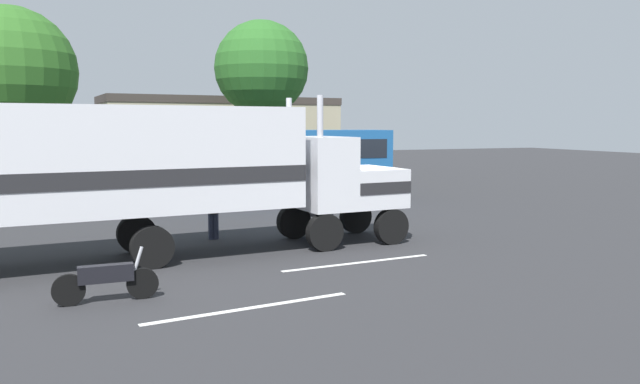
{
  "coord_description": "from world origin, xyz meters",
  "views": [
    {
      "loc": [
        -8.62,
        -17.97,
        3.67
      ],
      "look_at": [
        -1.4,
        -0.56,
        1.6
      ],
      "focal_mm": 34.61,
      "sensor_mm": 36.0,
      "label": 1
    }
  ],
  "objects_px": {
    "semi_truck": "(146,167)",
    "tree_left": "(10,71)",
    "motorcycle": "(107,279)",
    "person_bystander": "(213,211)",
    "parked_car": "(58,193)",
    "parked_bus": "(276,158)",
    "tree_center": "(262,68)"
  },
  "relations": [
    {
      "from": "semi_truck",
      "to": "tree_left",
      "type": "distance_m",
      "value": 20.77
    },
    {
      "from": "tree_left",
      "to": "motorcycle",
      "type": "bearing_deg",
      "value": -82.39
    },
    {
      "from": "person_bystander",
      "to": "parked_car",
      "type": "height_order",
      "value": "person_bystander"
    },
    {
      "from": "semi_truck",
      "to": "parked_bus",
      "type": "distance_m",
      "value": 12.99
    },
    {
      "from": "parked_car",
      "to": "tree_center",
      "type": "distance_m",
      "value": 16.05
    },
    {
      "from": "semi_truck",
      "to": "tree_center",
      "type": "bearing_deg",
      "value": 64.64
    },
    {
      "from": "parked_car",
      "to": "tree_center",
      "type": "relative_size",
      "value": 0.47
    },
    {
      "from": "person_bystander",
      "to": "tree_left",
      "type": "distance_m",
      "value": 19.64
    },
    {
      "from": "motorcycle",
      "to": "tree_center",
      "type": "height_order",
      "value": "tree_center"
    },
    {
      "from": "parked_bus",
      "to": "motorcycle",
      "type": "xyz_separation_m",
      "value": [
        -8.57,
        -14.62,
        -1.58
      ]
    },
    {
      "from": "parked_bus",
      "to": "parked_car",
      "type": "height_order",
      "value": "parked_bus"
    },
    {
      "from": "tree_left",
      "to": "tree_center",
      "type": "distance_m",
      "value": 13.92
    },
    {
      "from": "parked_bus",
      "to": "motorcycle",
      "type": "height_order",
      "value": "parked_bus"
    },
    {
      "from": "person_bystander",
      "to": "tree_center",
      "type": "distance_m",
      "value": 19.92
    },
    {
      "from": "motorcycle",
      "to": "tree_left",
      "type": "bearing_deg",
      "value": 97.61
    },
    {
      "from": "parked_bus",
      "to": "person_bystander",
      "type": "bearing_deg",
      "value": -120.38
    },
    {
      "from": "person_bystander",
      "to": "tree_center",
      "type": "relative_size",
      "value": 0.16
    },
    {
      "from": "motorcycle",
      "to": "parked_car",
      "type": "bearing_deg",
      "value": 93.97
    },
    {
      "from": "tree_center",
      "to": "motorcycle",
      "type": "bearing_deg",
      "value": -114.32
    },
    {
      "from": "tree_left",
      "to": "person_bystander",
      "type": "bearing_deg",
      "value": -68.81
    },
    {
      "from": "person_bystander",
      "to": "parked_car",
      "type": "xyz_separation_m",
      "value": [
        -4.66,
        8.62,
        -0.09
      ]
    },
    {
      "from": "parked_car",
      "to": "tree_left",
      "type": "height_order",
      "value": "tree_left"
    },
    {
      "from": "parked_car",
      "to": "motorcycle",
      "type": "relative_size",
      "value": 2.22
    },
    {
      "from": "person_bystander",
      "to": "parked_car",
      "type": "bearing_deg",
      "value": 118.38
    },
    {
      "from": "parked_car",
      "to": "motorcycle",
      "type": "bearing_deg",
      "value": -86.03
    },
    {
      "from": "person_bystander",
      "to": "tree_left",
      "type": "height_order",
      "value": "tree_left"
    },
    {
      "from": "tree_left",
      "to": "parked_bus",
      "type": "bearing_deg",
      "value": -37.86
    },
    {
      "from": "tree_left",
      "to": "semi_truck",
      "type": "bearing_deg",
      "value": -77.3
    },
    {
      "from": "parked_car",
      "to": "person_bystander",
      "type": "bearing_deg",
      "value": -61.62
    },
    {
      "from": "motorcycle",
      "to": "person_bystander",
      "type": "bearing_deg",
      "value": 59.61
    },
    {
      "from": "parked_bus",
      "to": "motorcycle",
      "type": "distance_m",
      "value": 17.02
    },
    {
      "from": "person_bystander",
      "to": "parked_bus",
      "type": "bearing_deg",
      "value": 59.62
    }
  ]
}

